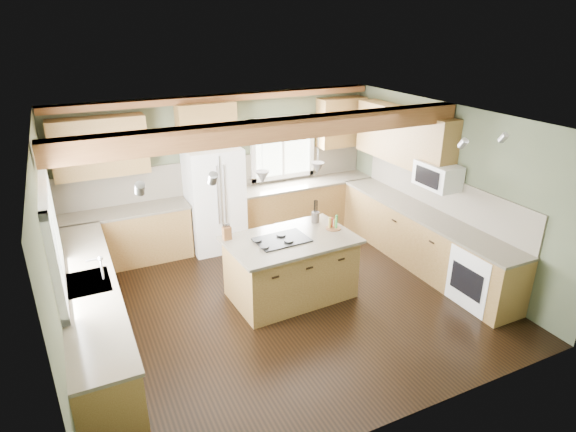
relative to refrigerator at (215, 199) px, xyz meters
name	(u,v)px	position (x,y,z in m)	size (l,w,h in m)	color
floor	(283,301)	(0.30, -2.12, -0.90)	(5.60, 5.60, 0.00)	black
ceiling	(283,121)	(0.30, -2.12, 1.70)	(5.60, 5.60, 0.00)	silver
wall_back	(223,169)	(0.30, 0.38, 0.40)	(5.60, 5.60, 0.00)	#464E37
wall_left	(53,260)	(-2.50, -2.12, 0.40)	(5.00, 5.00, 0.00)	#464E37
wall_right	(445,188)	(3.10, -2.12, 0.40)	(5.00, 5.00, 0.00)	#464E37
ceiling_beam	(279,129)	(0.30, -2.02, 1.57)	(5.55, 0.26, 0.26)	brown
soffit_trim	(221,98)	(0.30, 0.28, 1.64)	(5.55, 0.20, 0.10)	brown
backsplash_back	(224,174)	(0.30, 0.36, 0.31)	(5.58, 0.03, 0.58)	brown
backsplash_right	(441,192)	(3.08, -2.07, 0.31)	(0.03, 3.70, 0.58)	brown
base_cab_back_left	(127,238)	(-1.49, 0.08, -0.46)	(2.02, 0.60, 0.88)	brown
counter_back_left	(124,212)	(-1.49, 0.08, 0.00)	(2.06, 0.64, 0.04)	#50483B
base_cab_back_right	(305,206)	(1.79, 0.08, -0.46)	(2.62, 0.60, 0.88)	brown
counter_back_right	(305,183)	(1.79, 0.08, 0.00)	(2.66, 0.64, 0.04)	#50483B
base_cab_left	(94,317)	(-2.20, -2.07, -0.46)	(0.60, 3.70, 0.88)	brown
counter_left	(88,284)	(-2.20, -2.07, 0.00)	(0.64, 3.74, 0.04)	#50483B
base_cab_right	(421,240)	(2.80, -2.07, -0.46)	(0.60, 3.70, 0.88)	brown
counter_right	(425,214)	(2.80, -2.07, 0.00)	(0.64, 3.74, 0.04)	#50483B
upper_cab_back_left	(100,147)	(-1.69, 0.21, 1.05)	(1.40, 0.35, 0.90)	brown
upper_cab_over_fridge	(206,124)	(0.00, 0.21, 1.25)	(0.96, 0.35, 0.70)	brown
upper_cab_right	(403,136)	(2.92, -1.22, 1.05)	(0.35, 2.20, 0.90)	brown
upper_cab_back_corner	(341,122)	(2.60, 0.21, 1.05)	(0.90, 0.35, 0.90)	brown
window_left	(51,238)	(-2.48, -2.07, 0.65)	(0.04, 1.60, 1.05)	white
window_back	(282,148)	(1.45, 0.36, 0.65)	(1.10, 0.04, 1.00)	white
sink	(88,283)	(-2.20, -2.07, 0.01)	(0.50, 0.65, 0.03)	#262628
faucet	(102,269)	(-2.02, -2.07, 0.15)	(0.02, 0.02, 0.28)	#B2B2B7
dishwasher	(108,386)	(-2.19, -3.37, -0.47)	(0.60, 0.60, 0.84)	white
oven	(483,277)	(2.79, -3.37, -0.47)	(0.60, 0.72, 0.84)	white
microwave	(438,175)	(2.88, -2.17, 0.65)	(0.40, 0.70, 0.38)	white
pendant_left	(262,177)	(0.05, -2.04, 0.98)	(0.18, 0.18, 0.16)	#B2B2B7
pendant_right	(318,168)	(0.88, -2.00, 0.98)	(0.18, 0.18, 0.16)	#B2B2B7
refrigerator	(215,199)	(0.00, 0.00, 0.00)	(0.90, 0.74, 1.80)	white
island	(291,269)	(0.46, -2.02, -0.46)	(1.67, 1.02, 0.88)	brown
island_top	(291,240)	(0.46, -2.02, 0.00)	(1.78, 1.13, 0.04)	#50483B
cooktop	(282,240)	(0.33, -2.03, 0.03)	(0.72, 0.48, 0.02)	black
knife_block	(227,233)	(-0.35, -1.67, 0.11)	(0.11, 0.08, 0.19)	brown
utensil_crock	(315,217)	(1.05, -1.66, 0.10)	(0.12, 0.12, 0.16)	#3D3530
bottle_tray	(334,222)	(1.17, -1.99, 0.12)	(0.22, 0.22, 0.20)	#57311A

